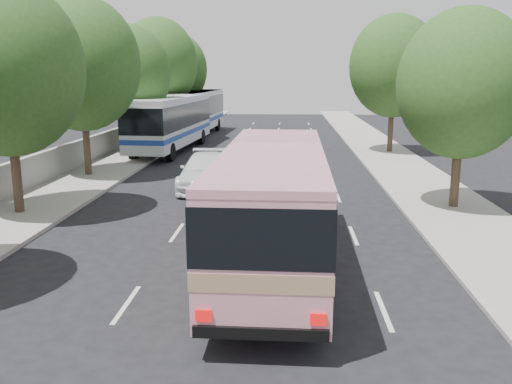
# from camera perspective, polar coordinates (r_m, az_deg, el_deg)

# --- Properties ---
(ground) EXTENTS (120.00, 120.00, 0.00)m
(ground) POSITION_cam_1_polar(r_m,az_deg,el_deg) (15.04, -4.22, -8.77)
(ground) COLOR black
(ground) RESTS_ON ground
(sidewalk_left) EXTENTS (4.00, 90.00, 0.15)m
(sidewalk_left) POSITION_cam_1_polar(r_m,az_deg,el_deg) (35.86, -13.58, 3.47)
(sidewalk_left) COLOR #9E998E
(sidewalk_left) RESTS_ON ground
(sidewalk_right) EXTENTS (4.00, 90.00, 0.12)m
(sidewalk_right) POSITION_cam_1_polar(r_m,az_deg,el_deg) (34.95, 14.21, 3.18)
(sidewalk_right) COLOR #9E998E
(sidewalk_right) RESTS_ON ground
(low_wall) EXTENTS (0.30, 90.00, 1.50)m
(low_wall) POSITION_cam_1_polar(r_m,az_deg,el_deg) (36.31, -16.38, 4.73)
(low_wall) COLOR #9E998E
(low_wall) RESTS_ON sidewalk_left
(tree_left_b) EXTENTS (5.70, 5.70, 8.88)m
(tree_left_b) POSITION_cam_1_polar(r_m,az_deg,el_deg) (22.38, -24.76, 12.30)
(tree_left_b) COLOR #38281E
(tree_left_b) RESTS_ON ground
(tree_left_c) EXTENTS (6.00, 6.00, 9.35)m
(tree_left_c) POSITION_cam_1_polar(r_m,az_deg,el_deg) (29.78, -17.85, 13.16)
(tree_left_c) COLOR #38281E
(tree_left_c) RESTS_ON ground
(tree_left_d) EXTENTS (5.52, 5.52, 8.60)m
(tree_left_d) POSITION_cam_1_polar(r_m,az_deg,el_deg) (37.33, -13.19, 12.39)
(tree_left_d) COLOR #38281E
(tree_left_d) RESTS_ON ground
(tree_left_e) EXTENTS (6.30, 6.30, 9.82)m
(tree_left_e) POSITION_cam_1_polar(r_m,az_deg,el_deg) (45.05, -10.19, 13.48)
(tree_left_e) COLOR #38281E
(tree_left_e) RESTS_ON ground
(tree_left_f) EXTENTS (5.88, 5.88, 9.16)m
(tree_left_f) POSITION_cam_1_polar(r_m,az_deg,el_deg) (52.90, -8.34, 12.89)
(tree_left_f) COLOR #38281E
(tree_left_f) RESTS_ON ground
(tree_right_near) EXTENTS (5.10, 5.10, 7.95)m
(tree_right_near) POSITION_cam_1_polar(r_m,az_deg,el_deg) (22.90, 21.22, 11.03)
(tree_right_near) COLOR #38281E
(tree_right_near) RESTS_ON ground
(tree_right_far) EXTENTS (6.00, 6.00, 9.35)m
(tree_right_far) POSITION_cam_1_polar(r_m,az_deg,el_deg) (38.52, 14.46, 13.05)
(tree_right_far) COLOR #38281E
(tree_right_far) RESTS_ON ground
(pink_bus) EXTENTS (2.88, 10.70, 3.40)m
(pink_bus) POSITION_cam_1_polar(r_m,az_deg,el_deg) (14.96, 1.84, -0.37)
(pink_bus) COLOR #CC8395
(pink_bus) RESTS_ON ground
(pink_taxi) EXTENTS (2.23, 4.87, 1.62)m
(pink_taxi) POSITION_cam_1_polar(r_m,az_deg,el_deg) (21.38, -0.74, -0.07)
(pink_taxi) COLOR #FF168F
(pink_taxi) RESTS_ON ground
(white_pickup) EXTENTS (2.45, 5.67, 1.63)m
(white_pickup) POSITION_cam_1_polar(r_m,az_deg,el_deg) (26.13, -5.31, 2.18)
(white_pickup) COLOR silver
(white_pickup) RESTS_ON ground
(tour_coach_front) EXTENTS (3.66, 12.98, 3.84)m
(tour_coach_front) POSITION_cam_1_polar(r_m,az_deg,el_deg) (38.86, -8.93, 7.64)
(tour_coach_front) COLOR silver
(tour_coach_front) RESTS_ON ground
(tour_coach_rear) EXTENTS (3.50, 13.09, 3.88)m
(tour_coach_rear) POSITION_cam_1_polar(r_m,az_deg,el_deg) (48.75, -6.42, 8.68)
(tour_coach_rear) COLOR silver
(tour_coach_rear) RESTS_ON ground
(taxi_roof_sign) EXTENTS (0.56, 0.22, 0.18)m
(taxi_roof_sign) POSITION_cam_1_polar(r_m,az_deg,el_deg) (21.20, -0.75, 2.30)
(taxi_roof_sign) COLOR silver
(taxi_roof_sign) RESTS_ON pink_taxi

